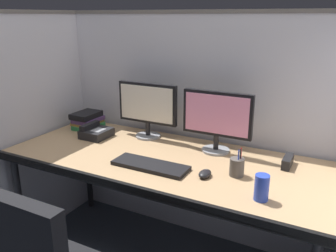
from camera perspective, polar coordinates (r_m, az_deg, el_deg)
cubicle_partition_rear at (r=2.43m, az=4.34°, el=-0.44°), size 2.21×0.06×1.57m
cubicle_partition_left at (r=2.58m, az=-21.58°, el=-0.54°), size 0.06×1.41×1.57m
desk at (r=2.08m, az=-0.81°, el=-6.50°), size 1.90×0.80×0.74m
monitor_left at (r=2.35m, az=-3.38°, el=3.19°), size 0.43×0.17×0.37m
monitor_right at (r=2.11m, az=7.98°, el=1.36°), size 0.43×0.17×0.37m
keyboard_main at (r=1.94m, az=-2.92°, el=-6.42°), size 0.43×0.15×0.02m
computer_mouse at (r=1.84m, az=6.03°, el=-7.74°), size 0.06×0.10×0.04m
red_stapler at (r=2.05m, az=18.92°, el=-5.49°), size 0.04×0.15×0.06m
pen_cup at (r=1.86m, az=11.17°, el=-6.55°), size 0.08×0.08×0.15m
soda_can at (r=1.65m, az=15.02°, el=-9.67°), size 0.07×0.07×0.12m
book_stack at (r=2.65m, az=-12.98°, el=0.93°), size 0.16×0.22×0.12m
desk_phone at (r=2.45m, az=-11.69°, el=-1.02°), size 0.17×0.19×0.09m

